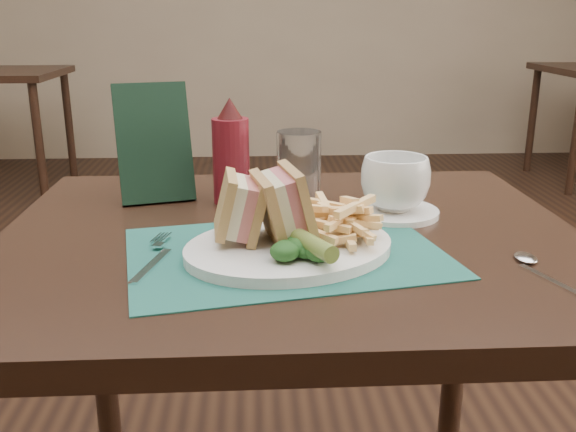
# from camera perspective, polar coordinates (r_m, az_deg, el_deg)

# --- Properties ---
(wall_back) EXTENTS (6.00, 0.00, 6.00)m
(wall_back) POSITION_cam_1_polar(r_m,az_deg,el_deg) (5.06, -2.50, 5.34)
(wall_back) COLOR tan
(wall_back) RESTS_ON ground
(placemat) EXTENTS (0.49, 0.39, 0.00)m
(placemat) POSITION_cam_1_polar(r_m,az_deg,el_deg) (0.91, -0.24, -3.24)
(placemat) COLOR #1B564B
(placemat) RESTS_ON table_main
(plate) EXTENTS (0.37, 0.34, 0.01)m
(plate) POSITION_cam_1_polar(r_m,az_deg,el_deg) (0.90, 0.11, -2.86)
(plate) COLOR white
(plate) RESTS_ON placemat
(sandwich_half_a) EXTENTS (0.08, 0.10, 0.10)m
(sandwich_half_a) POSITION_cam_1_polar(r_m,az_deg,el_deg) (0.90, -5.58, 0.76)
(sandwich_half_a) COLOR tan
(sandwich_half_a) RESTS_ON plate
(sandwich_half_b) EXTENTS (0.10, 0.12, 0.11)m
(sandwich_half_b) POSITION_cam_1_polar(r_m,az_deg,el_deg) (0.89, -1.71, 0.94)
(sandwich_half_b) COLOR tan
(sandwich_half_b) RESTS_ON plate
(kale_garnish) EXTENTS (0.11, 0.08, 0.03)m
(kale_garnish) POSITION_cam_1_polar(r_m,az_deg,el_deg) (0.84, 0.50, -2.82)
(kale_garnish) COLOR #163E16
(kale_garnish) RESTS_ON plate
(pickle_spear) EXTENTS (0.07, 0.12, 0.03)m
(pickle_spear) POSITION_cam_1_polar(r_m,az_deg,el_deg) (0.84, 1.79, -2.31)
(pickle_spear) COLOR olive
(pickle_spear) RESTS_ON plate
(fries_pile) EXTENTS (0.18, 0.20, 0.06)m
(fries_pile) POSITION_cam_1_polar(r_m,az_deg,el_deg) (0.92, 4.80, -0.03)
(fries_pile) COLOR #FFCD7F
(fries_pile) RESTS_ON plate
(fork) EXTENTS (0.07, 0.17, 0.01)m
(fork) POSITION_cam_1_polar(r_m,az_deg,el_deg) (0.90, -11.79, -3.37)
(fork) COLOR silver
(fork) RESTS_ON placemat
(spoon) EXTENTS (0.08, 0.15, 0.01)m
(spoon) POSITION_cam_1_polar(r_m,az_deg,el_deg) (0.90, 21.48, -4.44)
(spoon) COLOR silver
(spoon) RESTS_ON table_main
(saucer) EXTENTS (0.16, 0.16, 0.01)m
(saucer) POSITION_cam_1_polar(r_m,az_deg,el_deg) (1.09, 9.37, 0.36)
(saucer) COLOR white
(saucer) RESTS_ON table_main
(coffee_cup) EXTENTS (0.16, 0.16, 0.09)m
(coffee_cup) POSITION_cam_1_polar(r_m,az_deg,el_deg) (1.08, 9.50, 2.90)
(coffee_cup) COLOR white
(coffee_cup) RESTS_ON saucer
(drinking_glass) EXTENTS (0.09, 0.09, 0.13)m
(drinking_glass) POSITION_cam_1_polar(r_m,az_deg,el_deg) (1.12, 0.97, 4.24)
(drinking_glass) COLOR white
(drinking_glass) RESTS_ON table_main
(ketchup_bottle) EXTENTS (0.07, 0.07, 0.19)m
(ketchup_bottle) POSITION_cam_1_polar(r_m,az_deg,el_deg) (1.13, -5.11, 5.77)
(ketchup_bottle) COLOR maroon
(ketchup_bottle) RESTS_ON table_main
(check_presenter) EXTENTS (0.15, 0.11, 0.21)m
(check_presenter) POSITION_cam_1_polar(r_m,az_deg,el_deg) (1.17, -11.82, 6.38)
(check_presenter) COLOR black
(check_presenter) RESTS_ON table_main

